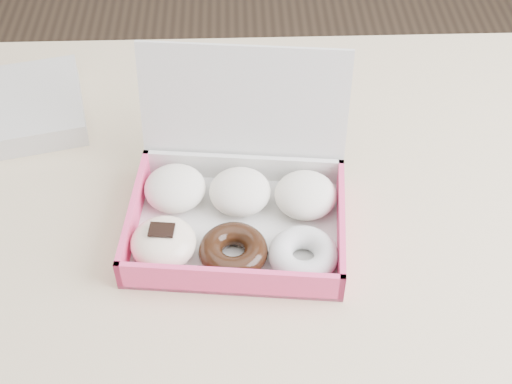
{
  "coord_description": "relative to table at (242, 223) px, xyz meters",
  "views": [
    {
      "loc": [
        -0.0,
        -0.75,
        1.52
      ],
      "look_at": [
        0.02,
        -0.07,
        0.82
      ],
      "focal_mm": 50.0,
      "sensor_mm": 36.0,
      "label": 1
    }
  ],
  "objects": [
    {
      "name": "table",
      "position": [
        0.0,
        0.0,
        0.0
      ],
      "size": [
        1.2,
        0.8,
        0.75
      ],
      "color": "#D0B489",
      "rests_on": "ground"
    },
    {
      "name": "newspapers",
      "position": [
        -0.39,
        0.17,
        0.1
      ],
      "size": [
        0.29,
        0.25,
        0.04
      ],
      "primitive_type": "cube",
      "rotation": [
        0.0,
        0.0,
        0.23
      ],
      "color": "beige",
      "rests_on": "table"
    },
    {
      "name": "donut_box",
      "position": [
        -0.01,
        -0.07,
        0.11
      ],
      "size": [
        0.32,
        0.29,
        0.22
      ],
      "rotation": [
        0.0,
        0.0,
        -0.1
      ],
      "color": "silver",
      "rests_on": "table"
    }
  ]
}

